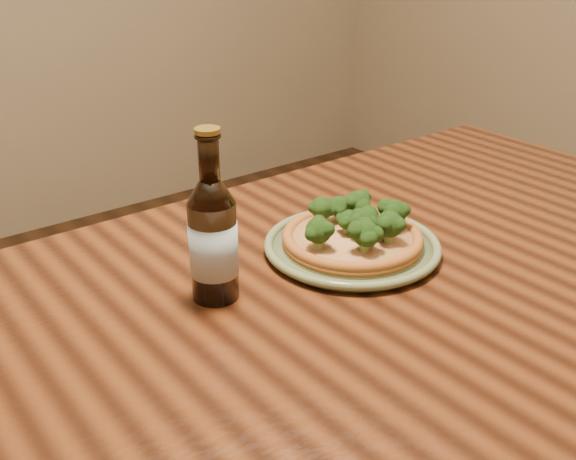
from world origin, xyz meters
TOP-DOWN VIEW (x-y plane):
  - table at (0.00, 0.10)m, footprint 1.60×0.90m
  - plate at (0.10, 0.20)m, footprint 0.28×0.28m
  - pizza at (0.10, 0.20)m, footprint 0.22×0.22m
  - beer_bottle at (-0.15, 0.22)m, footprint 0.07×0.07m

SIDE VIEW (x-z plane):
  - table at x=0.00m, z-range 0.28..1.03m
  - plate at x=0.10m, z-range 0.75..0.77m
  - pizza at x=0.10m, z-range 0.75..0.81m
  - beer_bottle at x=-0.15m, z-range 0.72..0.96m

